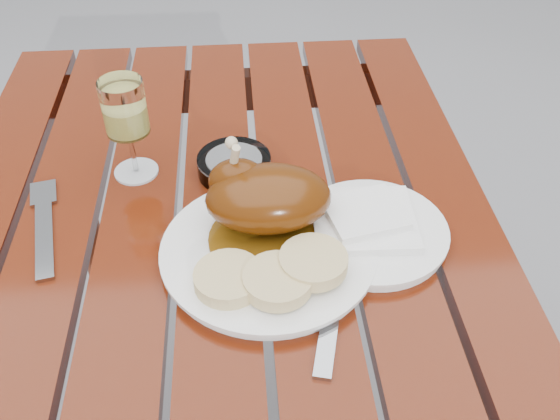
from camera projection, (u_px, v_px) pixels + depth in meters
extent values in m
cube|color=#67230C|center=(232.00, 397.00, 1.10)|extent=(0.80, 1.20, 0.75)
cylinder|color=white|center=(269.00, 252.00, 0.83)|extent=(0.33, 0.33, 0.02)
cylinder|color=#5E390A|center=(268.00, 238.00, 0.83)|extent=(0.16, 0.16, 0.00)
ellipsoid|color=#5A2706|center=(268.00, 198.00, 0.83)|extent=(0.17, 0.11, 0.08)
ellipsoid|color=#5A2706|center=(237.00, 181.00, 0.84)|extent=(0.08, 0.05, 0.07)
cylinder|color=#C6B28C|center=(233.00, 168.00, 0.83)|extent=(0.02, 0.04, 0.09)
cylinder|color=#D5BA82|center=(228.00, 278.00, 0.77)|extent=(0.09, 0.09, 0.02)
cylinder|color=#D5BA82|center=(278.00, 281.00, 0.76)|extent=(0.09, 0.09, 0.02)
cylinder|color=#D5BA82|center=(313.00, 262.00, 0.78)|extent=(0.09, 0.09, 0.02)
cylinder|color=#EDE66C|center=(128.00, 130.00, 0.92)|extent=(0.09, 0.09, 0.16)
cylinder|color=white|center=(371.00, 232.00, 0.86)|extent=(0.28, 0.28, 0.02)
cube|color=white|center=(364.00, 220.00, 0.86)|extent=(0.14, 0.14, 0.01)
cylinder|color=#B2B7BC|center=(234.00, 165.00, 0.97)|extent=(0.15, 0.15, 0.03)
cube|color=gray|center=(44.00, 231.00, 0.87)|extent=(0.06, 0.19, 0.01)
cube|color=gray|center=(333.00, 303.00, 0.77)|extent=(0.08, 0.22, 0.01)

